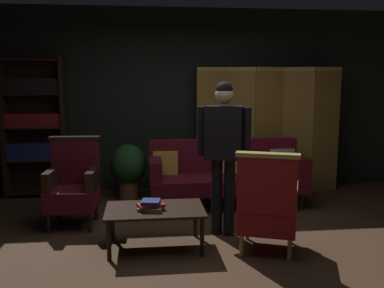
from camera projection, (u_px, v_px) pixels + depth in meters
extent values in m
plane|color=#3D2819|center=(201.00, 244.00, 4.54)|extent=(10.00, 10.00, 0.00)
cube|color=black|center=(180.00, 100.00, 6.74)|extent=(7.20, 0.10, 2.80)
cube|color=olive|center=(211.00, 130.00, 6.60)|extent=(0.46, 0.10, 1.90)
cube|color=tan|center=(212.00, 69.00, 6.46)|extent=(0.46, 0.11, 0.06)
cube|color=olive|center=(240.00, 130.00, 6.59)|extent=(0.43, 0.22, 1.90)
cube|color=tan|center=(241.00, 69.00, 6.45)|extent=(0.43, 0.23, 0.06)
cube|color=olive|center=(269.00, 130.00, 6.58)|extent=(0.46, 0.10, 1.90)
cube|color=tan|center=(270.00, 69.00, 6.44)|extent=(0.46, 0.10, 0.06)
cube|color=olive|center=(298.00, 130.00, 6.55)|extent=(0.42, 0.24, 1.90)
cube|color=tan|center=(300.00, 69.00, 6.41)|extent=(0.42, 0.25, 0.06)
cube|color=olive|center=(326.00, 130.00, 6.55)|extent=(0.45, 0.14, 1.90)
cube|color=tan|center=(329.00, 69.00, 6.41)|extent=(0.46, 0.15, 0.06)
cube|color=black|center=(5.00, 128.00, 6.24)|extent=(0.06, 0.32, 2.05)
cube|color=black|center=(65.00, 127.00, 6.33)|extent=(0.06, 0.32, 2.05)
cube|color=black|center=(37.00, 126.00, 6.43)|extent=(0.90, 0.02, 2.05)
cube|color=black|center=(39.00, 192.00, 6.43)|extent=(0.86, 0.30, 0.02)
cube|color=black|center=(37.00, 160.00, 6.36)|extent=(0.86, 0.30, 0.02)
cube|color=navy|center=(36.00, 151.00, 6.32)|extent=(0.78, 0.22, 0.24)
cube|color=black|center=(35.00, 127.00, 6.28)|extent=(0.86, 0.30, 0.02)
cube|color=maroon|center=(34.00, 120.00, 6.25)|extent=(0.78, 0.22, 0.19)
cube|color=black|center=(33.00, 94.00, 6.21)|extent=(0.86, 0.30, 0.02)
cube|color=black|center=(32.00, 86.00, 6.17)|extent=(0.78, 0.22, 0.22)
cube|color=black|center=(31.00, 60.00, 6.14)|extent=(0.86, 0.30, 0.02)
cylinder|color=black|center=(159.00, 206.00, 5.51)|extent=(0.07, 0.07, 0.22)
cylinder|color=black|center=(302.00, 202.00, 5.73)|extent=(0.07, 0.07, 0.22)
cylinder|color=black|center=(157.00, 194.00, 6.10)|extent=(0.07, 0.07, 0.22)
cylinder|color=black|center=(287.00, 190.00, 6.32)|extent=(0.07, 0.07, 0.22)
cube|color=#4C0F19|center=(227.00, 183.00, 5.88)|extent=(2.10, 0.76, 0.20)
cube|color=#4C0F19|center=(223.00, 155.00, 6.14)|extent=(2.10, 0.18, 0.46)
cube|color=#4C0F19|center=(155.00, 168.00, 5.74)|extent=(0.16, 0.68, 0.26)
cube|color=#4C0F19|center=(297.00, 165.00, 5.96)|extent=(0.16, 0.68, 0.26)
cube|color=#B79338|center=(166.00, 163.00, 5.95)|extent=(0.35, 0.18, 0.35)
cube|color=tan|center=(225.00, 162.00, 6.04)|extent=(0.34, 0.13, 0.34)
cube|color=beige|center=(282.00, 161.00, 6.14)|extent=(0.35, 0.16, 0.34)
cylinder|color=black|center=(109.00, 241.00, 4.11)|extent=(0.04, 0.04, 0.39)
cylinder|color=black|center=(202.00, 237.00, 4.21)|extent=(0.04, 0.04, 0.39)
cylinder|color=black|center=(113.00, 222.00, 4.64)|extent=(0.04, 0.04, 0.39)
cylinder|color=black|center=(195.00, 219.00, 4.74)|extent=(0.04, 0.04, 0.39)
cube|color=black|center=(155.00, 209.00, 4.39)|extent=(1.00, 0.64, 0.03)
cylinder|color=tan|center=(291.00, 233.00, 4.56)|extent=(0.04, 0.04, 0.22)
cylinder|color=tan|center=(247.00, 229.00, 4.67)|extent=(0.04, 0.04, 0.22)
cylinder|color=tan|center=(290.00, 250.00, 4.12)|extent=(0.04, 0.04, 0.22)
cylinder|color=tan|center=(242.00, 245.00, 4.23)|extent=(0.04, 0.04, 0.22)
cube|color=maroon|center=(268.00, 217.00, 4.36)|extent=(0.72, 0.72, 0.24)
cube|color=maroon|center=(267.00, 185.00, 4.08)|extent=(0.57, 0.31, 0.54)
cube|color=tan|center=(268.00, 155.00, 4.04)|extent=(0.61, 0.33, 0.04)
cube|color=tan|center=(293.00, 197.00, 4.27)|extent=(0.26, 0.50, 0.22)
cube|color=tan|center=(245.00, 194.00, 4.38)|extent=(0.26, 0.50, 0.22)
cylinder|color=black|center=(48.00, 223.00, 4.86)|extent=(0.04, 0.04, 0.22)
cylinder|color=black|center=(90.00, 223.00, 4.89)|extent=(0.04, 0.04, 0.22)
cylinder|color=black|center=(59.00, 211.00, 5.32)|extent=(0.04, 0.04, 0.22)
cylinder|color=black|center=(96.00, 210.00, 5.34)|extent=(0.04, 0.04, 0.22)
cube|color=#4C0F19|center=(73.00, 198.00, 5.07)|extent=(0.59, 0.59, 0.24)
cube|color=#4C0F19|center=(75.00, 162.00, 5.24)|extent=(0.57, 0.15, 0.54)
cube|color=black|center=(74.00, 138.00, 5.19)|extent=(0.61, 0.17, 0.04)
cube|color=black|center=(51.00, 179.00, 5.02)|extent=(0.12, 0.50, 0.22)
cube|color=black|center=(93.00, 179.00, 5.05)|extent=(0.12, 0.50, 0.22)
cylinder|color=black|center=(229.00, 197.00, 4.76)|extent=(0.12, 0.12, 0.86)
cylinder|color=black|center=(217.00, 197.00, 4.79)|extent=(0.12, 0.12, 0.86)
cube|color=maroon|center=(224.00, 155.00, 4.70)|extent=(0.36, 0.26, 0.09)
cube|color=black|center=(224.00, 133.00, 4.67)|extent=(0.45, 0.33, 0.58)
cube|color=white|center=(225.00, 129.00, 4.77)|extent=(0.14, 0.06, 0.41)
cube|color=maroon|center=(226.00, 108.00, 4.74)|extent=(0.09, 0.05, 0.04)
cylinder|color=black|center=(247.00, 132.00, 4.61)|extent=(0.09, 0.09, 0.54)
cylinder|color=black|center=(201.00, 131.00, 4.72)|extent=(0.09, 0.09, 0.54)
sphere|color=tan|center=(224.00, 95.00, 4.60)|extent=(0.20, 0.20, 0.20)
sphere|color=black|center=(224.00, 90.00, 4.60)|extent=(0.18, 0.18, 0.18)
cylinder|color=brown|center=(129.00, 190.00, 6.22)|extent=(0.28, 0.28, 0.28)
ellipsoid|color=#193D19|center=(128.00, 165.00, 6.16)|extent=(0.51, 0.51, 0.59)
cube|color=#9E7A47|center=(151.00, 208.00, 4.34)|extent=(0.27, 0.25, 0.03)
cube|color=maroon|center=(151.00, 205.00, 4.34)|extent=(0.29, 0.23, 0.03)
cube|color=navy|center=(151.00, 202.00, 4.33)|extent=(0.21, 0.21, 0.04)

